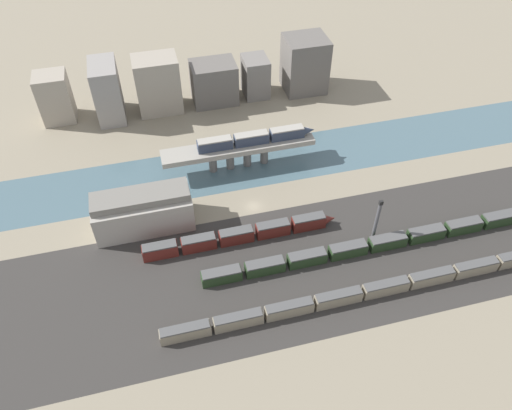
# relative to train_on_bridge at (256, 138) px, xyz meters

# --- Properties ---
(ground_plane) EXTENTS (400.00, 400.00, 0.00)m
(ground_plane) POSITION_rel_train_on_bridge_xyz_m (-5.37, -18.41, -9.83)
(ground_plane) COLOR gray
(railbed_yard) EXTENTS (280.00, 42.00, 0.01)m
(railbed_yard) POSITION_rel_train_on_bridge_xyz_m (-5.37, -42.41, -9.82)
(railbed_yard) COLOR #33302D
(railbed_yard) RESTS_ON ground
(river_water) EXTENTS (320.00, 21.50, 0.01)m
(river_water) POSITION_rel_train_on_bridge_xyz_m (-5.37, -0.00, -9.82)
(river_water) COLOR #47606B
(river_water) RESTS_ON ground
(bridge) EXTENTS (46.32, 7.10, 8.16)m
(bridge) POSITION_rel_train_on_bridge_xyz_m (-5.37, -0.00, -3.39)
(bridge) COLOR gray
(bridge) RESTS_ON ground
(train_on_bridge) EXTENTS (36.11, 3.19, 3.42)m
(train_on_bridge) POSITION_rel_train_on_bridge_xyz_m (0.00, 0.00, 0.00)
(train_on_bridge) COLOR #2D384C
(train_on_bridge) RESTS_ON bridge
(train_yard_near) EXTENTS (100.31, 2.61, 3.60)m
(train_yard_near) POSITION_rel_train_on_bridge_xyz_m (13.36, -54.83, -8.06)
(train_yard_near) COLOR gray
(train_yard_near) RESTS_ON ground
(train_yard_mid) EXTENTS (90.95, 3.19, 3.46)m
(train_yard_mid) POSITION_rel_train_on_bridge_xyz_m (20.73, -41.44, -8.13)
(train_yard_mid) COLOR #23381E
(train_yard_mid) RESTS_ON ground
(train_yard_far) EXTENTS (52.32, 3.07, 4.04)m
(train_yard_far) POSITION_rel_train_on_bridge_xyz_m (-11.86, -29.85, -7.84)
(train_yard_far) COLOR #5B1E19
(train_yard_far) RESTS_ON ground
(warehouse_building) EXTENTS (25.92, 10.83, 11.79)m
(warehouse_building) POSITION_rel_train_on_bridge_xyz_m (-35.67, -18.05, -4.22)
(warehouse_building) COLOR #9E998E
(warehouse_building) RESTS_ON ground
(signal_tower) EXTENTS (1.00, 0.95, 13.88)m
(signal_tower) POSITION_rel_train_on_bridge_xyz_m (22.46, -38.01, -3.01)
(signal_tower) COLOR #4C4C51
(signal_tower) RESTS_ON ground
(city_block_far_left) EXTENTS (10.43, 9.57, 16.93)m
(city_block_far_left) POSITION_rel_train_on_bridge_xyz_m (-59.03, 39.93, -1.36)
(city_block_far_left) COLOR gray
(city_block_far_left) RESTS_ON ground
(city_block_left) EXTENTS (8.78, 15.07, 19.83)m
(city_block_left) POSITION_rel_train_on_bridge_xyz_m (-41.74, 37.07, 0.09)
(city_block_left) COLOR gray
(city_block_left) RESTS_ON ground
(city_block_center) EXTENTS (14.79, 10.81, 19.59)m
(city_block_center) POSITION_rel_train_on_bridge_xyz_m (-24.86, 37.35, -0.03)
(city_block_center) COLOR gray
(city_block_center) RESTS_ON ground
(city_block_right) EXTENTS (15.56, 11.53, 14.75)m
(city_block_right) POSITION_rel_train_on_bridge_xyz_m (-5.46, 37.80, -2.45)
(city_block_right) COLOR #605B56
(city_block_right) RESTS_ON ground
(city_block_far_right) EXTENTS (8.63, 10.57, 14.23)m
(city_block_far_right) POSITION_rel_train_on_bridge_xyz_m (9.81, 38.52, -2.71)
(city_block_far_right) COLOR slate
(city_block_far_right) RESTS_ON ground
(city_block_tall) EXTENTS (14.75, 13.52, 19.75)m
(city_block_tall) POSITION_rel_train_on_bridge_xyz_m (28.01, 37.90, 0.05)
(city_block_tall) COLOR #605B56
(city_block_tall) RESTS_ON ground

